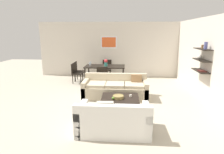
# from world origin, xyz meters

# --- Properties ---
(ground_plane) EXTENTS (18.00, 18.00, 0.00)m
(ground_plane) POSITION_xyz_m (0.00, 0.00, 0.00)
(ground_plane) COLOR #BCB29E
(back_wall_unit) EXTENTS (8.40, 0.09, 2.70)m
(back_wall_unit) POSITION_xyz_m (0.29, 3.53, 1.35)
(back_wall_unit) COLOR silver
(back_wall_unit) RESTS_ON ground
(right_wall_shelf_unit) EXTENTS (0.34, 8.20, 2.70)m
(right_wall_shelf_unit) POSITION_xyz_m (3.03, 0.59, 1.35)
(right_wall_shelf_unit) COLOR silver
(right_wall_shelf_unit) RESTS_ON ground
(sofa_beige) EXTENTS (2.21, 0.90, 0.78)m
(sofa_beige) POSITION_xyz_m (0.11, 0.34, 0.29)
(sofa_beige) COLOR beige
(sofa_beige) RESTS_ON ground
(loveseat_white) EXTENTS (1.62, 0.90, 0.78)m
(loveseat_white) POSITION_xyz_m (0.20, -2.03, 0.29)
(loveseat_white) COLOR white
(loveseat_white) RESTS_ON ground
(coffee_table) EXTENTS (1.08, 1.01, 0.38)m
(coffee_table) POSITION_xyz_m (0.31, -0.82, 0.19)
(coffee_table) COLOR black
(coffee_table) RESTS_ON ground
(decorative_bowl) EXTENTS (0.32, 0.32, 0.09)m
(decorative_bowl) POSITION_xyz_m (0.25, -0.84, 0.43)
(decorative_bowl) COLOR #99844C
(decorative_bowl) RESTS_ON coffee_table
(candle_jar) EXTENTS (0.07, 0.07, 0.06)m
(candle_jar) POSITION_xyz_m (0.61, -0.69, 0.41)
(candle_jar) COLOR silver
(candle_jar) RESTS_ON coffee_table
(apple_on_coffee_table) EXTENTS (0.08, 0.08, 0.08)m
(apple_on_coffee_table) POSITION_xyz_m (0.12, -0.96, 0.42)
(apple_on_coffee_table) COLOR #669E2D
(apple_on_coffee_table) RESTS_ON coffee_table
(dining_table) EXTENTS (1.76, 0.94, 0.75)m
(dining_table) POSITION_xyz_m (-0.47, 2.30, 0.68)
(dining_table) COLOR black
(dining_table) RESTS_ON ground
(dining_chair_foot) EXTENTS (0.44, 0.44, 0.88)m
(dining_chair_foot) POSITION_xyz_m (-0.47, 1.42, 0.50)
(dining_chair_foot) COLOR black
(dining_chair_foot) RESTS_ON ground
(dining_chair_left_far) EXTENTS (0.44, 0.44, 0.88)m
(dining_chair_left_far) POSITION_xyz_m (-1.75, 2.51, 0.50)
(dining_chair_left_far) COLOR black
(dining_chair_left_far) RESTS_ON ground
(dining_chair_left_near) EXTENTS (0.44, 0.44, 0.88)m
(dining_chair_left_near) POSITION_xyz_m (-1.75, 2.09, 0.50)
(dining_chair_left_near) COLOR black
(dining_chair_left_near) RESTS_ON ground
(dining_chair_head) EXTENTS (0.44, 0.44, 0.88)m
(dining_chair_head) POSITION_xyz_m (-0.47, 3.17, 0.50)
(dining_chair_head) COLOR black
(dining_chair_head) RESTS_ON ground
(wine_glass_left_near) EXTENTS (0.08, 0.08, 0.16)m
(wine_glass_left_near) POSITION_xyz_m (-1.13, 2.18, 0.86)
(wine_glass_left_near) COLOR silver
(wine_glass_left_near) RESTS_ON dining_table
(wine_glass_head) EXTENTS (0.06, 0.06, 0.14)m
(wine_glass_head) POSITION_xyz_m (-0.47, 2.71, 0.85)
(wine_glass_head) COLOR silver
(wine_glass_head) RESTS_ON dining_table
(wine_glass_left_far) EXTENTS (0.06, 0.06, 0.17)m
(wine_glass_left_far) POSITION_xyz_m (-1.13, 2.41, 0.86)
(wine_glass_left_far) COLOR silver
(wine_glass_left_far) RESTS_ON dining_table
(centerpiece_vase) EXTENTS (0.16, 0.16, 0.31)m
(centerpiece_vase) POSITION_xyz_m (-0.42, 2.24, 0.91)
(centerpiece_vase) COLOR teal
(centerpiece_vase) RESTS_ON dining_table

